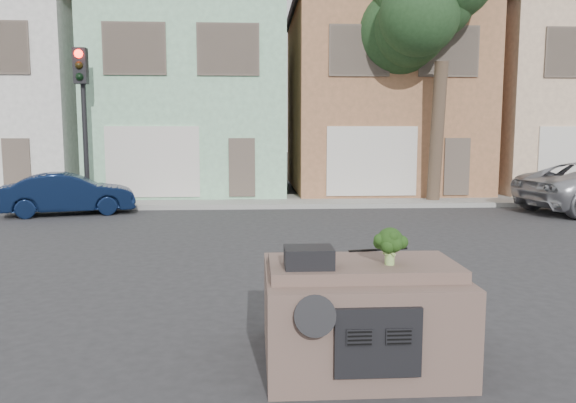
{
  "coord_description": "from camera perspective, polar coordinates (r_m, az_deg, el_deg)",
  "views": [
    {
      "loc": [
        -1.11,
        -8.76,
        2.45
      ],
      "look_at": [
        -0.56,
        0.5,
        1.3
      ],
      "focal_mm": 35.0,
      "sensor_mm": 36.0,
      "label": 1
    }
  ],
  "objects": [
    {
      "name": "traffic_signal",
      "position": [
        19.04,
        -20.02,
        6.94
      ],
      "size": [
        0.4,
        0.4,
        5.1
      ],
      "primitive_type": "cube",
      "color": "black",
      "rests_on": "ground"
    },
    {
      "name": "wiper_arm",
      "position": [
        6.43,
        9.16,
        -4.85
      ],
      "size": [
        0.69,
        0.15,
        0.02
      ],
      "primitive_type": "cube",
      "rotation": [
        0.0,
        0.0,
        0.17
      ],
      "color": "black",
      "rests_on": "car_dashboard"
    },
    {
      "name": "sidewalk",
      "position": [
        19.44,
        -0.12,
        0.04
      ],
      "size": [
        40.0,
        3.0,
        0.15
      ],
      "primitive_type": "cube",
      "color": "gray",
      "rests_on": "ground"
    },
    {
      "name": "car_dashboard",
      "position": [
        6.16,
        7.24,
        -10.85
      ],
      "size": [
        2.0,
        1.8,
        1.12
      ],
      "primitive_type": "cube",
      "color": "brown",
      "rests_on": "ground"
    },
    {
      "name": "broccoli",
      "position": [
        5.75,
        10.31,
        -4.44
      ],
      "size": [
        0.32,
        0.32,
        0.39
      ],
      "primitive_type": "cube",
      "rotation": [
        0.0,
        0.0,
        4.69
      ],
      "color": "#18320F",
      "rests_on": "car_dashboard"
    },
    {
      "name": "navy_sedan",
      "position": [
        18.03,
        -21.28,
        -1.23
      ],
      "size": [
        4.0,
        2.25,
        1.25
      ],
      "primitive_type": "imported",
      "rotation": [
        0.0,
        0.0,
        1.83
      ],
      "color": "#0B1734",
      "rests_on": "ground"
    },
    {
      "name": "townhouse_white",
      "position": [
        25.31,
        -26.8,
        9.31
      ],
      "size": [
        7.2,
        8.2,
        7.55
      ],
      "primitive_type": "cube",
      "color": "silver",
      "rests_on": "ground"
    },
    {
      "name": "townhouse_beige",
      "position": [
        26.49,
        25.36,
        9.26
      ],
      "size": [
        7.2,
        8.2,
        7.55
      ],
      "primitive_type": "cube",
      "color": "beige",
      "rests_on": "ground"
    },
    {
      "name": "townhouse_tan",
      "position": [
        23.85,
        9.1,
        10.16
      ],
      "size": [
        7.2,
        8.2,
        7.55
      ],
      "primitive_type": "cube",
      "color": "#9F6B48",
      "rests_on": "ground"
    },
    {
      "name": "ground_plane",
      "position": [
        9.16,
        3.7,
        -8.46
      ],
      "size": [
        120.0,
        120.0,
        0.0
      ],
      "primitive_type": "plane",
      "color": "#303033",
      "rests_on": "ground"
    },
    {
      "name": "tree_near",
      "position": [
        19.62,
        15.08,
        12.09
      ],
      "size": [
        4.4,
        4.0,
        8.5
      ],
      "primitive_type": "cube",
      "color": "#203D1E",
      "rests_on": "ground"
    },
    {
      "name": "townhouse_mint",
      "position": [
        23.42,
        -9.42,
        10.21
      ],
      "size": [
        7.2,
        8.2,
        7.55
      ],
      "primitive_type": "cube",
      "color": "#96CFA6",
      "rests_on": "ground"
    },
    {
      "name": "instrument_hump",
      "position": [
        5.57,
        2.12,
        -5.68
      ],
      "size": [
        0.48,
        0.38,
        0.2
      ],
      "primitive_type": "cube",
      "color": "black",
      "rests_on": "car_dashboard"
    }
  ]
}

